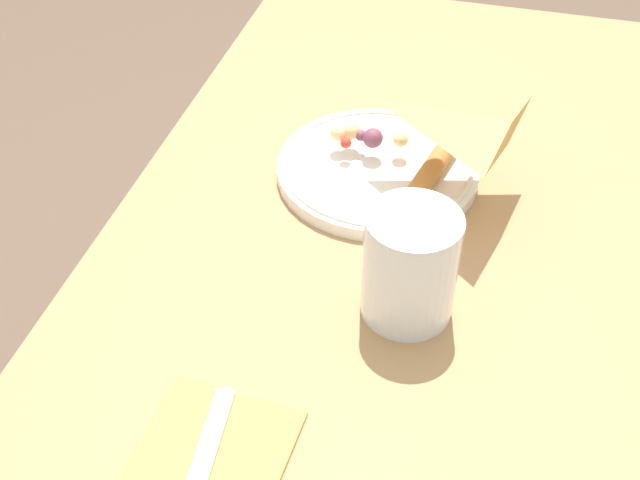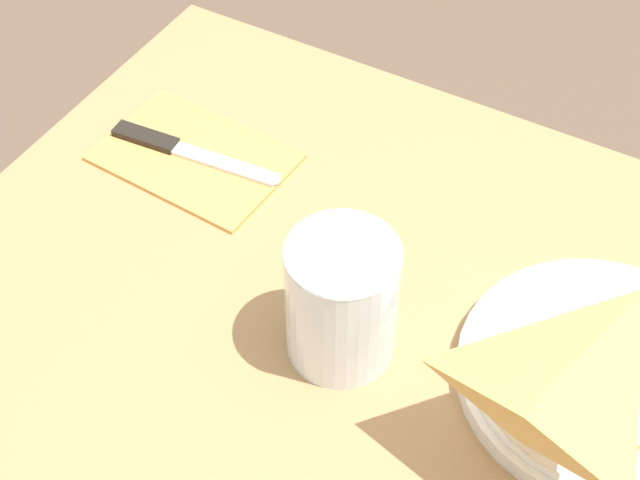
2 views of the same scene
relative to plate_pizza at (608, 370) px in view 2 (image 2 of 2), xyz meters
The scene contains 4 objects.
plate_pizza is the anchor object (origin of this frame).
milk_glass 0.22m from the plate_pizza, 160.16° to the right, with size 0.09×0.09×0.12m.
napkin_folded 0.44m from the plate_pizza, behind, with size 0.19×0.13×0.00m.
butter_knife 0.45m from the plate_pizza, behind, with size 0.18×0.03×0.01m.
Camera 2 is at (0.08, -0.45, 1.42)m, focal length 55.00 mm.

